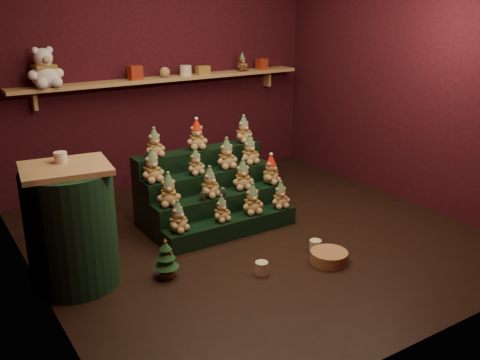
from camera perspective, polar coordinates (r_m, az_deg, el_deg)
ground at (r=5.24m, az=1.61°, el=-5.98°), size 4.00×4.00×0.00m
back_wall at (r=6.60m, az=-8.52°, el=11.69°), size 4.00×0.10×2.80m
front_wall at (r=3.37m, az=21.84°, el=3.79°), size 4.00×0.10×2.80m
left_wall at (r=4.06m, az=-23.07°, el=6.00°), size 0.10×4.00×2.80m
right_wall at (r=6.20m, az=17.90°, el=10.55°), size 0.10×4.00×2.80m
back_shelf at (r=6.45m, az=-7.82°, el=10.61°), size 3.60×0.26×0.24m
riser_tier_front at (r=5.21m, az=-0.90°, el=-5.03°), size 1.40×0.22×0.18m
riser_tier_midfront at (r=5.35m, az=-2.14°, el=-3.34°), size 1.40×0.22×0.36m
riser_tier_midback at (r=5.49m, az=-3.32°, el=-1.74°), size 1.40×0.22×0.54m
riser_tier_back at (r=5.65m, az=-4.44°, el=-0.22°), size 1.40×0.22×0.72m
teddy_0 at (r=4.88m, az=-6.65°, el=-3.88°), size 0.27×0.26×0.29m
teddy_1 at (r=5.08m, az=-1.98°, el=-3.06°), size 0.20×0.19×0.25m
teddy_2 at (r=5.24m, az=1.32°, el=-2.01°), size 0.24×0.22×0.30m
teddy_3 at (r=5.41m, az=4.35°, el=-1.58°), size 0.22×0.21×0.27m
teddy_4 at (r=4.99m, az=-7.64°, el=-1.01°), size 0.28×0.26×0.31m
teddy_5 at (r=5.18m, az=-3.25°, el=-0.21°), size 0.27×0.26×0.30m
teddy_6 at (r=5.39m, az=0.30°, el=0.60°), size 0.27×0.26×0.30m
teddy_7 at (r=5.56m, az=3.31°, el=1.13°), size 0.28×0.27×0.30m
teddy_8 at (r=5.11m, az=-9.38°, el=1.50°), size 0.24×0.22×0.31m
teddy_9 at (r=5.29m, az=-4.76°, el=1.97°), size 0.19×0.18×0.26m
teddy_10 at (r=5.46m, az=-1.44°, el=2.85°), size 0.24×0.22×0.31m
teddy_11 at (r=5.61m, az=1.05°, el=3.23°), size 0.23×0.21×0.30m
teddy_12 at (r=5.28m, az=-9.12°, el=3.95°), size 0.21×0.20×0.28m
teddy_13 at (r=5.52m, az=-4.64°, el=4.86°), size 0.26×0.24×0.30m
teddy_14 at (r=5.77m, az=0.38°, el=5.45°), size 0.24×0.22×0.29m
snow_globe_a at (r=5.12m, az=-3.97°, el=-1.68°), size 0.07×0.07×0.10m
snow_globe_b at (r=5.22m, az=-1.88°, el=-1.23°), size 0.07×0.07×0.10m
snow_globe_c at (r=5.39m, az=1.30°, el=-0.62°), size 0.06×0.06×0.08m
side_table at (r=4.41m, az=-17.54°, el=-4.79°), size 0.72×0.70×1.00m
table_ornament at (r=4.33m, az=-18.60°, el=2.32°), size 0.10×0.10×0.08m
mini_christmas_tree at (r=4.47m, az=-7.91°, el=-8.26°), size 0.21×0.21×0.36m
mug_left at (r=4.54m, az=2.32°, el=-9.36°), size 0.11×0.11×0.11m
mug_right at (r=4.96m, az=8.05°, el=-6.96°), size 0.11×0.11×0.11m
wicker_basket at (r=4.78m, az=9.47°, el=-8.10°), size 0.36×0.36×0.10m
white_bear at (r=5.94m, az=-20.23°, el=11.73°), size 0.40×0.37×0.52m
brown_bear at (r=6.90m, az=0.24°, el=12.44°), size 0.17×0.15×0.22m
gift_tin_red_a at (r=6.26m, az=-11.13°, el=11.17°), size 0.14×0.14×0.16m
gift_tin_cream at (r=6.52m, az=-5.82°, el=11.54°), size 0.14×0.14×0.12m
gift_tin_red_b at (r=7.09m, az=2.34°, el=12.27°), size 0.12×0.12×0.14m
shelf_plush_ball at (r=6.41m, az=-8.03°, el=11.32°), size 0.12×0.12×0.12m
scarf_gift_box at (r=6.63m, az=-3.99°, el=11.62°), size 0.16×0.10×0.10m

